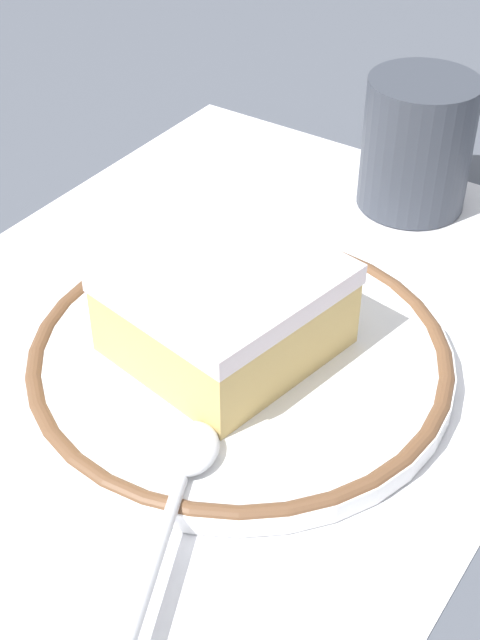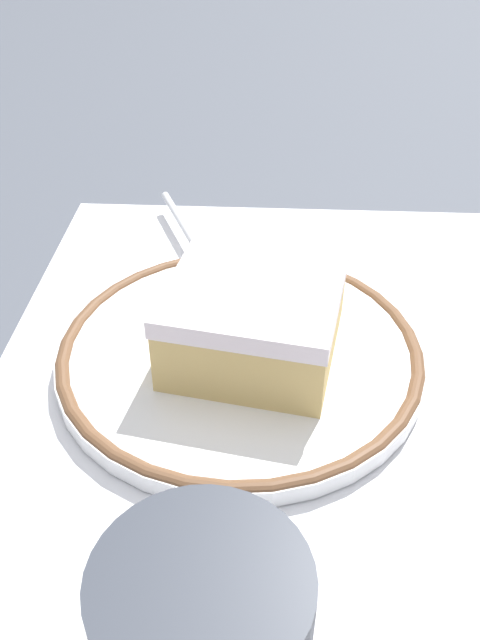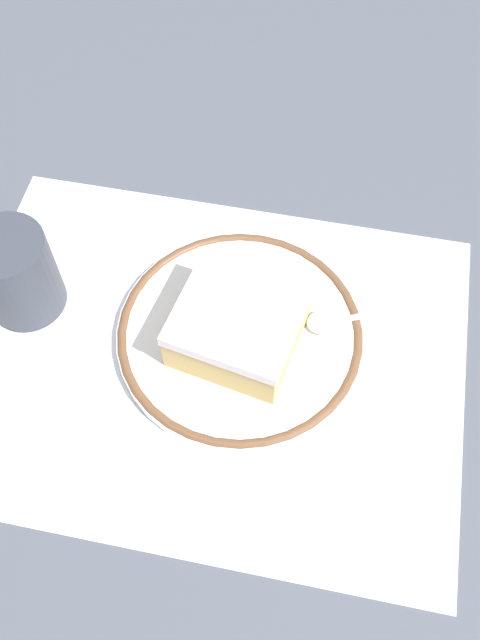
{
  "view_description": "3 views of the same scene",
  "coord_description": "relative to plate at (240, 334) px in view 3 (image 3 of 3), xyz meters",
  "views": [
    {
      "loc": [
        0.3,
        0.21,
        0.3
      ],
      "look_at": [
        0.02,
        0.02,
        0.03
      ],
      "focal_mm": 50.05,
      "sensor_mm": 36.0,
      "label": 1
    },
    {
      "loc": [
        -0.28,
        0.01,
        0.26
      ],
      "look_at": [
        0.02,
        0.02,
        0.03
      ],
      "focal_mm": 38.02,
      "sensor_mm": 36.0,
      "label": 2
    },
    {
      "loc": [
        0.08,
        -0.27,
        0.53
      ],
      "look_at": [
        0.02,
        0.02,
        0.03
      ],
      "focal_mm": 39.09,
      "sensor_mm": 36.0,
      "label": 3
    }
  ],
  "objects": [
    {
      "name": "cup",
      "position": [
        -0.19,
        0.0,
        0.03
      ],
      "size": [
        0.07,
        0.07,
        0.08
      ],
      "color": "#383D47",
      "rests_on": "placemat"
    },
    {
      "name": "cake_slice",
      "position": [
        -0.0,
        -0.01,
        0.03
      ],
      "size": [
        0.11,
        0.11,
        0.05
      ],
      "color": "#DBB76B",
      "rests_on": "plate"
    },
    {
      "name": "placemat",
      "position": [
        -0.02,
        -0.02,
        -0.01
      ],
      "size": [
        0.44,
        0.34,
        0.0
      ],
      "primitive_type": "cube",
      "color": "white",
      "rests_on": "ground_plane"
    },
    {
      "name": "plate",
      "position": [
        0.0,
        0.0,
        0.0
      ],
      "size": [
        0.21,
        0.21,
        0.01
      ],
      "color": "white",
      "rests_on": "placemat"
    },
    {
      "name": "ground_plane",
      "position": [
        -0.02,
        -0.02,
        -0.01
      ],
      "size": [
        2.4,
        2.4,
        0.0
      ],
      "primitive_type": "plane",
      "color": "#4C515B"
    },
    {
      "name": "spoon",
      "position": [
        0.09,
        0.03,
        0.01
      ],
      "size": [
        0.14,
        0.07,
        0.01
      ],
      "color": "silver",
      "rests_on": "plate"
    }
  ]
}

